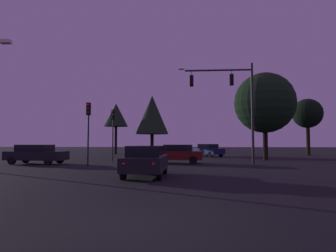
# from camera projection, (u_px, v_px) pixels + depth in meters

# --- Properties ---
(ground_plane) EXTENTS (168.00, 168.00, 0.00)m
(ground_plane) POSITION_uv_depth(u_px,v_px,m) (179.00, 159.00, 30.24)
(ground_plane) COLOR black
(ground_plane) RESTS_ON ground
(traffic_signal_mast_arm) EXTENTS (5.96, 0.38, 7.97)m
(traffic_signal_mast_arm) POSITION_uv_depth(u_px,v_px,m) (232.00, 95.00, 22.93)
(traffic_signal_mast_arm) COLOR #232326
(traffic_signal_mast_arm) RESTS_ON ground
(traffic_light_corner_left) EXTENTS (0.33, 0.37, 4.55)m
(traffic_light_corner_left) POSITION_uv_depth(u_px,v_px,m) (88.00, 121.00, 20.81)
(traffic_light_corner_left) COLOR #232326
(traffic_light_corner_left) RESTS_ON ground
(traffic_light_corner_right) EXTENTS (0.33, 0.37, 4.72)m
(traffic_light_corner_right) POSITION_uv_depth(u_px,v_px,m) (113.00, 125.00, 26.78)
(traffic_light_corner_right) COLOR #232326
(traffic_light_corner_right) RESTS_ON ground
(car_nearside_lane) EXTENTS (1.88, 4.23, 1.52)m
(car_nearside_lane) POSITION_uv_depth(u_px,v_px,m) (146.00, 160.00, 14.37)
(car_nearside_lane) COLOR black
(car_nearside_lane) RESTS_ON ground
(car_crossing_left) EXTENTS (4.29, 2.03, 1.52)m
(car_crossing_left) POSITION_uv_depth(u_px,v_px,m) (177.00, 154.00, 23.50)
(car_crossing_left) COLOR #4C0F0F
(car_crossing_left) RESTS_ON ground
(car_crossing_right) EXTENTS (4.77, 2.27, 1.52)m
(car_crossing_right) POSITION_uv_depth(u_px,v_px,m) (36.00, 154.00, 22.80)
(car_crossing_right) COLOR black
(car_crossing_right) RESTS_ON ground
(car_far_lane) EXTENTS (3.72, 4.26, 1.52)m
(car_far_lane) POSITION_uv_depth(u_px,v_px,m) (208.00, 150.00, 35.04)
(car_far_lane) COLOR #0F1947
(car_far_lane) RESTS_ON ground
(tree_behind_sign) EXTENTS (3.52, 3.52, 7.47)m
(tree_behind_sign) POSITION_uv_depth(u_px,v_px,m) (116.00, 115.00, 42.86)
(tree_behind_sign) COLOR black
(tree_behind_sign) RESTS_ON ground
(tree_left_far) EXTENTS (5.84, 5.84, 8.46)m
(tree_left_far) POSITION_uv_depth(u_px,v_px,m) (265.00, 103.00, 28.11)
(tree_left_far) COLOR black
(tree_left_far) RESTS_ON ground
(tree_center_horizon) EXTENTS (3.90, 3.90, 7.52)m
(tree_center_horizon) POSITION_uv_depth(u_px,v_px,m) (307.00, 114.00, 38.55)
(tree_center_horizon) COLOR black
(tree_center_horizon) RESTS_ON ground
(tree_right_cluster) EXTENTS (4.76, 4.76, 8.53)m
(tree_right_cluster) POSITION_uv_depth(u_px,v_px,m) (152.00, 115.00, 41.97)
(tree_right_cluster) COLOR black
(tree_right_cluster) RESTS_ON ground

